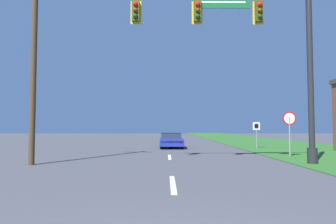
# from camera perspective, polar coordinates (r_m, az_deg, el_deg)

# --- Properties ---
(grass_verge_right) EXTENTS (10.00, 110.00, 0.04)m
(grass_verge_right) POSITION_cam_1_polar(r_m,az_deg,el_deg) (34.58, 17.71, -5.53)
(grass_verge_right) COLOR #2D6626
(grass_verge_right) RESTS_ON ground
(road_center_line) EXTENTS (0.16, 34.80, 0.01)m
(road_center_line) POSITION_cam_1_polar(r_m,az_deg,el_deg) (24.90, 0.07, -6.77)
(road_center_line) COLOR silver
(road_center_line) RESTS_ON ground
(signal_mast) EXTENTS (9.21, 0.47, 8.67)m
(signal_mast) POSITION_cam_1_polar(r_m,az_deg,el_deg) (14.65, 16.76, 12.22)
(signal_mast) COLOR #232326
(signal_mast) RESTS_ON grass_verge_right
(car_ahead) EXTENTS (1.92, 4.34, 1.19)m
(car_ahead) POSITION_cam_1_polar(r_m,az_deg,el_deg) (24.59, 0.56, -5.42)
(car_ahead) COLOR black
(car_ahead) RESTS_ON ground
(stop_sign) EXTENTS (0.76, 0.07, 2.50)m
(stop_sign) POSITION_cam_1_polar(r_m,az_deg,el_deg) (17.94, 22.12, -2.09)
(stop_sign) COLOR gray
(stop_sign) RESTS_ON grass_verge_right
(route_sign_post) EXTENTS (0.55, 0.06, 2.03)m
(route_sign_post) POSITION_cam_1_polar(r_m,az_deg,el_deg) (24.34, 16.49, -3.15)
(route_sign_post) COLOR gray
(route_sign_post) RESTS_ON grass_verge_right
(utility_pole_near) EXTENTS (1.80, 0.26, 9.91)m
(utility_pole_near) POSITION_cam_1_polar(r_m,az_deg,el_deg) (15.08, -24.17, 10.55)
(utility_pole_near) COLOR #4C3823
(utility_pole_near) RESTS_ON ground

